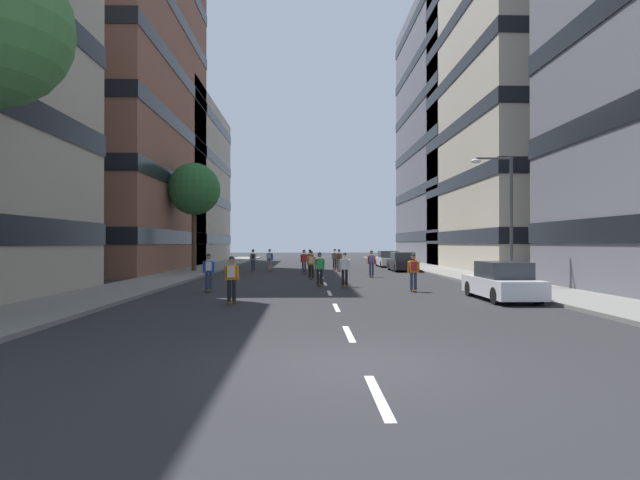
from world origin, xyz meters
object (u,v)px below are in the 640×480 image
skater_9 (253,259)px  skater_3 (311,263)px  skater_0 (345,268)px  skater_11 (371,262)px  skater_7 (335,258)px  skater_5 (304,260)px  parked_car_mid (388,259)px  skater_12 (209,270)px  streetlamp_right (504,206)px  skater_8 (231,277)px  skater_4 (339,259)px  skater_1 (320,267)px  parked_car_far (502,282)px  street_tree_near (194,189)px  skater_2 (413,270)px  parked_car_near (402,262)px  skater_6 (270,258)px  skater_10 (310,259)px

skater_9 → skater_3: bearing=-62.3°
skater_0 → skater_11: 7.61m
skater_0 → skater_7: (0.48, 16.90, 0.03)m
skater_5 → skater_11: bearing=-39.1°
parked_car_mid → skater_12: bearing=-117.3°
skater_3 → skater_12: (-4.82, -7.66, 0.00)m
streetlamp_right → skater_8: bearing=-154.1°
skater_5 → skater_7: same height
skater_4 → skater_9: (-6.83, -0.20, 0.00)m
skater_1 → skater_4: same height
parked_car_far → streetlamp_right: size_ratio=0.68×
parked_car_far → skater_9: (-11.95, 19.84, 0.32)m
street_tree_near → skater_11: 15.08m
skater_2 → skater_7: size_ratio=1.00×
parked_car_far → skater_1: (-7.04, 6.68, 0.29)m
skater_1 → skater_8: bearing=-114.6°
skater_5 → skater_8: (-2.63, -17.84, 0.03)m
parked_car_near → streetlamp_right: size_ratio=0.68×
skater_6 → skater_1: bearing=-75.5°
parked_car_far → skater_0: skater_0 is taller
skater_4 → streetlamp_right: bearing=-63.5°
parked_car_near → parked_car_far: size_ratio=1.00×
parked_car_far → skater_6: 23.48m
streetlamp_right → skater_12: streetlamp_right is taller
parked_car_near → skater_5: 8.57m
skater_5 → skater_12: 14.02m
parked_car_near → skater_6: bearing=176.3°
skater_3 → skater_9: (-4.51, 8.60, 0.00)m
skater_8 → skater_10: 19.56m
skater_9 → skater_8: bearing=-86.1°
skater_6 → skater_8: same height
skater_1 → skater_11: (3.62, 6.59, 0.03)m
skater_8 → skater_12: same height
skater_9 → skater_2: bearing=-60.8°
parked_car_far → street_tree_near: street_tree_near is taller
skater_5 → skater_7: 6.56m
parked_car_near → parked_car_far: same height
skater_4 → skater_9: same height
streetlamp_right → skater_3: (-9.68, 5.96, -3.12)m
streetlamp_right → skater_1: bearing=171.4°
skater_4 → skater_0: bearing=-92.7°
skater_5 → streetlamp_right: bearing=-48.9°
skater_2 → skater_6: size_ratio=1.00×
skater_0 → skater_2: same height
skater_0 → skater_6: size_ratio=1.00×
skater_10 → skater_5: bearing=-107.0°
streetlamp_right → skater_2: (-5.03, -1.87, -3.12)m
parked_car_near → skater_3: skater_3 is taller
skater_9 → skater_10: (4.50, -1.46, 0.00)m
skater_9 → skater_7: bearing=24.9°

